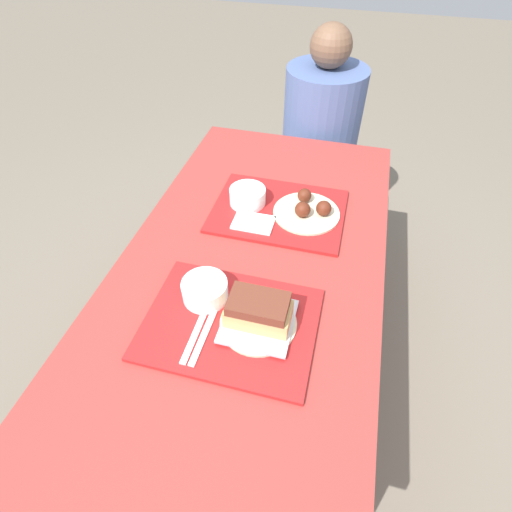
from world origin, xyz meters
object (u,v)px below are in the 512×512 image
object	(u,v)px
tray_far	(278,211)
bowl_coleslaw_far	(248,195)
tray_near	(230,323)
wings_plate_far	(308,209)
person_seated_across	(322,117)
brisket_sandwich_plate	(258,314)
bowl_coleslaw_near	(205,289)

from	to	relation	value
tray_far	bowl_coleslaw_far	world-z (taller)	bowl_coleslaw_far
tray_near	wings_plate_far	size ratio (longest dim) A/B	1.98
person_seated_across	tray_far	bearing A→B (deg)	-93.51
tray_near	brisket_sandwich_plate	distance (m)	0.08
brisket_sandwich_plate	bowl_coleslaw_far	distance (m)	0.50
tray_near	bowl_coleslaw_far	size ratio (longest dim) A/B	3.57
tray_near	wings_plate_far	bearing A→B (deg)	76.15
bowl_coleslaw_near	wings_plate_far	bearing A→B (deg)	63.81
bowl_coleslaw_near	bowl_coleslaw_far	world-z (taller)	same
tray_far	tray_near	bearing A→B (deg)	-92.48
bowl_coleslaw_near	person_seated_across	xyz separation A→B (m)	(0.15, 1.16, -0.05)
brisket_sandwich_plate	tray_far	bearing A→B (deg)	96.09
brisket_sandwich_plate	bowl_coleslaw_far	xyz separation A→B (m)	(-0.16, 0.48, -0.01)
bowl_coleslaw_far	wings_plate_far	xyz separation A→B (m)	(0.21, -0.00, -0.01)
bowl_coleslaw_near	tray_near	bearing A→B (deg)	-35.24
tray_near	wings_plate_far	xyz separation A→B (m)	(0.12, 0.48, 0.02)
wings_plate_far	person_seated_across	world-z (taller)	person_seated_across
person_seated_across	bowl_coleslaw_near	bearing A→B (deg)	-97.59
tray_near	brisket_sandwich_plate	size ratio (longest dim) A/B	2.23
tray_near	tray_far	bearing A→B (deg)	87.52
tray_near	person_seated_across	bearing A→B (deg)	86.90
tray_near	bowl_coleslaw_far	xyz separation A→B (m)	(-0.09, 0.49, 0.04)
tray_far	brisket_sandwich_plate	distance (m)	0.47
bowl_coleslaw_near	person_seated_across	size ratio (longest dim) A/B	0.18
tray_far	person_seated_across	xyz separation A→B (m)	(0.05, 0.74, -0.01)
tray_near	brisket_sandwich_plate	xyz separation A→B (m)	(0.07, 0.01, 0.05)
brisket_sandwich_plate	wings_plate_far	distance (m)	0.47
tray_far	brisket_sandwich_plate	bearing A→B (deg)	-83.91
tray_far	person_seated_across	distance (m)	0.74
bowl_coleslaw_near	brisket_sandwich_plate	xyz separation A→B (m)	(0.16, -0.05, 0.01)
person_seated_across	tray_near	bearing A→B (deg)	-93.10
bowl_coleslaw_near	wings_plate_far	xyz separation A→B (m)	(0.21, 0.42, -0.01)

